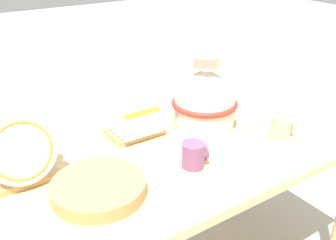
{
  "coord_description": "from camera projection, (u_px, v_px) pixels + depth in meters",
  "views": [
    {
      "loc": [
        -0.71,
        -1.06,
        1.41
      ],
      "look_at": [
        0.0,
        0.0,
        0.79
      ],
      "focal_mm": 42.0,
      "sensor_mm": 36.0,
      "label": 1
    }
  ],
  "objects": [
    {
      "name": "display_table",
      "position": [
        168.0,
        163.0,
        1.5
      ],
      "size": [
        1.48,
        0.81,
        0.68
      ],
      "color": "tan",
      "rests_on": "ground_plane"
    },
    {
      "name": "wicker_charger_stack",
      "position": [
        99.0,
        188.0,
        1.19
      ],
      "size": [
        0.29,
        0.29,
        0.04
      ],
      "color": "tan",
      "rests_on": "display_table"
    },
    {
      "name": "mug_plum_glaze",
      "position": [
        194.0,
        155.0,
        1.33
      ],
      "size": [
        0.09,
        0.08,
        0.09
      ],
      "color": "#7A4770",
      "rests_on": "display_table"
    },
    {
      "name": "dish_rack_square_plates",
      "position": [
        134.0,
        116.0,
        1.53
      ],
      "size": [
        0.21,
        0.18,
        0.2
      ],
      "color": "tan",
      "rests_on": "display_table"
    },
    {
      "name": "dish_rack_round_plates",
      "position": [
        19.0,
        155.0,
        1.24
      ],
      "size": [
        0.22,
        0.19,
        0.24
      ],
      "color": "tan",
      "rests_on": "display_table"
    },
    {
      "name": "ceramic_vase",
      "position": [
        205.0,
        96.0,
        1.56
      ],
      "size": [
        0.27,
        0.27,
        0.33
      ],
      "color": "silver",
      "rests_on": "display_table"
    },
    {
      "name": "mug_sage_glaze",
      "position": [
        282.0,
        127.0,
        1.52
      ],
      "size": [
        0.09,
        0.08,
        0.09
      ],
      "color": "#9EB28E",
      "rests_on": "display_table"
    }
  ]
}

